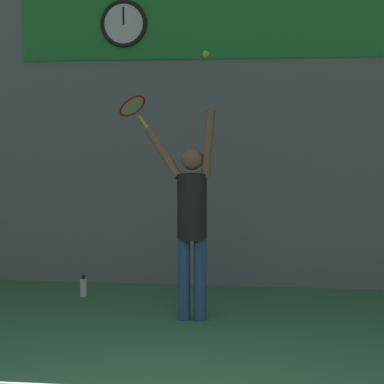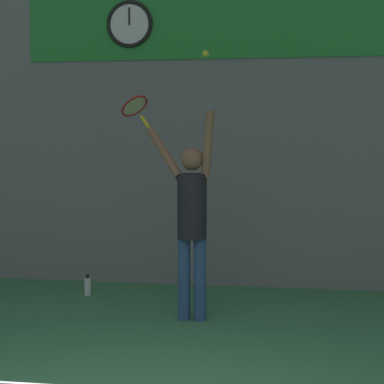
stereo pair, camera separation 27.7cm
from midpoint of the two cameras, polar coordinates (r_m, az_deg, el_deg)
back_wall at (r=8.79m, az=1.39°, el=8.54°), size 18.00×0.10×5.00m
sponsor_banner at (r=8.82m, az=1.36°, el=13.77°), size 5.05×0.02×0.89m
scoreboard_clock at (r=9.00m, az=-6.54°, el=13.56°), size 0.60×0.05×0.60m
tennis_player at (r=7.11m, az=-1.17°, el=-1.83°), size 0.82×0.51×2.16m
tennis_racket at (r=7.60m, az=-5.89°, el=6.94°), size 0.41×0.41×0.38m
tennis_ball at (r=7.04m, az=-0.04°, el=11.27°), size 0.07×0.07×0.07m
water_bottle at (r=8.43m, az=-9.84°, el=-7.69°), size 0.08×0.08×0.25m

